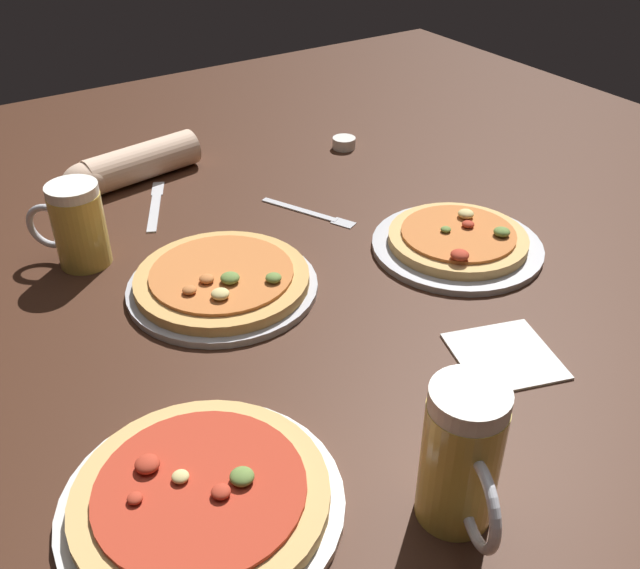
% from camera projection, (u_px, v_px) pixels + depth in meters
% --- Properties ---
extents(ground_plane, '(2.40, 2.40, 0.03)m').
position_uv_depth(ground_plane, '(320.00, 302.00, 1.17)').
color(ground_plane, '#3D2114').
extents(pizza_plate_near, '(0.32, 0.32, 0.05)m').
position_uv_depth(pizza_plate_near, '(201.00, 498.00, 0.80)').
color(pizza_plate_near, silver).
rests_on(pizza_plate_near, ground_plane).
extents(pizza_plate_far, '(0.31, 0.31, 0.05)m').
position_uv_depth(pizza_plate_far, '(222.00, 281.00, 1.17)').
color(pizza_plate_far, '#B2B2B7').
rests_on(pizza_plate_far, ground_plane).
extents(pizza_plate_side, '(0.30, 0.30, 0.05)m').
position_uv_depth(pizza_plate_side, '(458.00, 241.00, 1.27)').
color(pizza_plate_side, '#B2B2B7').
rests_on(pizza_plate_side, ground_plane).
extents(beer_mug_dark, '(0.09, 0.14, 0.18)m').
position_uv_depth(beer_mug_dark, '(462.00, 459.00, 0.75)').
color(beer_mug_dark, gold).
rests_on(beer_mug_dark, ground_plane).
extents(beer_mug_amber, '(0.12, 0.12, 0.15)m').
position_uv_depth(beer_mug_amber, '(77.00, 225.00, 1.21)').
color(beer_mug_amber, gold).
rests_on(beer_mug_amber, ground_plane).
extents(ramekin_sauce, '(0.05, 0.05, 0.03)m').
position_uv_depth(ramekin_sauce, '(344.00, 143.00, 1.65)').
color(ramekin_sauce, silver).
rests_on(ramekin_sauce, ground_plane).
extents(napkin_folded, '(0.18, 0.18, 0.01)m').
position_uv_depth(napkin_folded, '(505.00, 355.00, 1.03)').
color(napkin_folded, white).
rests_on(napkin_folded, ground_plane).
extents(fork_left, '(0.11, 0.20, 0.01)m').
position_uv_depth(fork_left, '(310.00, 212.00, 1.39)').
color(fork_left, silver).
rests_on(fork_left, ground_plane).
extents(knife_right, '(0.11, 0.20, 0.01)m').
position_uv_depth(knife_right, '(155.00, 205.00, 1.42)').
color(knife_right, silver).
rests_on(knife_right, ground_plane).
extents(diner_arm, '(0.30, 0.12, 0.08)m').
position_uv_depth(diner_arm, '(127.00, 167.00, 1.48)').
color(diner_arm, beige).
rests_on(diner_arm, ground_plane).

